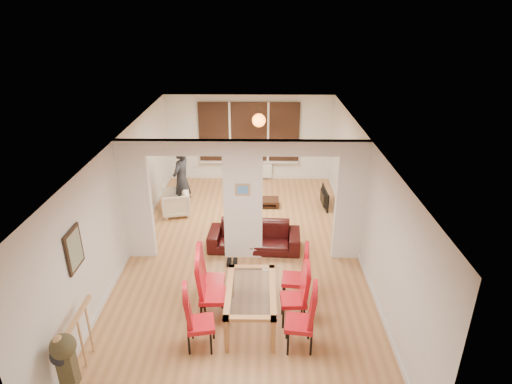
{
  "coord_description": "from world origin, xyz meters",
  "views": [
    {
      "loc": [
        0.37,
        -7.95,
        5.02
      ],
      "look_at": [
        0.26,
        0.6,
        1.24
      ],
      "focal_mm": 30.0,
      "sensor_mm": 36.0,
      "label": 1
    }
  ],
  "objects_px": {
    "dining_chair_rb": "(293,296)",
    "dining_chair_lb": "(214,291)",
    "person": "(182,180)",
    "coffee_table": "(262,203)",
    "television": "(322,198)",
    "dining_chair_rc": "(294,276)",
    "dining_chair_ra": "(299,319)",
    "dining_table": "(251,306)",
    "sofa": "(254,237)",
    "armchair": "(176,203)",
    "dining_chair_la": "(200,320)",
    "bottle": "(257,194)",
    "dining_chair_lc": "(212,277)",
    "bowl": "(255,198)"
  },
  "relations": [
    {
      "from": "dining_chair_ra",
      "to": "dining_chair_rc",
      "type": "xyz_separation_m",
      "value": [
        -0.0,
        1.18,
        -0.01
      ]
    },
    {
      "from": "dining_chair_la",
      "to": "dining_chair_lc",
      "type": "bearing_deg",
      "value": 76.28
    },
    {
      "from": "dining_table",
      "to": "dining_chair_rb",
      "type": "bearing_deg",
      "value": 3.59
    },
    {
      "from": "dining_chair_la",
      "to": "television",
      "type": "bearing_deg",
      "value": 53.44
    },
    {
      "from": "coffee_table",
      "to": "bowl",
      "type": "bearing_deg",
      "value": 165.34
    },
    {
      "from": "dining_chair_ra",
      "to": "armchair",
      "type": "xyz_separation_m",
      "value": [
        -2.81,
        4.66,
        -0.22
      ]
    },
    {
      "from": "dining_chair_ra",
      "to": "television",
      "type": "distance_m",
      "value": 5.29
    },
    {
      "from": "dining_chair_ra",
      "to": "sofa",
      "type": "height_order",
      "value": "dining_chair_ra"
    },
    {
      "from": "dining_chair_rb",
      "to": "armchair",
      "type": "height_order",
      "value": "dining_chair_rb"
    },
    {
      "from": "dining_chair_la",
      "to": "bottle",
      "type": "xyz_separation_m",
      "value": [
        0.83,
        5.21,
        -0.18
      ]
    },
    {
      "from": "dining_chair_ra",
      "to": "coffee_table",
      "type": "relative_size",
      "value": 1.24
    },
    {
      "from": "dining_table",
      "to": "dining_chair_rb",
      "type": "xyz_separation_m",
      "value": [
        0.71,
        0.04,
        0.19
      ]
    },
    {
      "from": "person",
      "to": "coffee_table",
      "type": "distance_m",
      "value": 2.23
    },
    {
      "from": "dining_chair_rb",
      "to": "television",
      "type": "bearing_deg",
      "value": 73.96
    },
    {
      "from": "dining_chair_rb",
      "to": "armchair",
      "type": "xyz_separation_m",
      "value": [
        -2.76,
        4.06,
        -0.21
      ]
    },
    {
      "from": "dining_chair_lc",
      "to": "sofa",
      "type": "distance_m",
      "value": 2.04
    },
    {
      "from": "sofa",
      "to": "television",
      "type": "xyz_separation_m",
      "value": [
        1.77,
        2.18,
        -0.05
      ]
    },
    {
      "from": "television",
      "to": "dining_chair_lc",
      "type": "bearing_deg",
      "value": 145.91
    },
    {
      "from": "dining_chair_rb",
      "to": "dining_chair_lb",
      "type": "bearing_deg",
      "value": 176.09
    },
    {
      "from": "bottle",
      "to": "dining_chair_rb",
      "type": "bearing_deg",
      "value": -81.93
    },
    {
      "from": "armchair",
      "to": "coffee_table",
      "type": "relative_size",
      "value": 0.81
    },
    {
      "from": "dining_table",
      "to": "dining_chair_lb",
      "type": "bearing_deg",
      "value": 173.62
    },
    {
      "from": "sofa",
      "to": "armchair",
      "type": "xyz_separation_m",
      "value": [
        -2.06,
        1.67,
        0.03
      ]
    },
    {
      "from": "person",
      "to": "sofa",
      "type": "bearing_deg",
      "value": 64.73
    },
    {
      "from": "dining_chair_la",
      "to": "bottle",
      "type": "relative_size",
      "value": 3.69
    },
    {
      "from": "dining_chair_lc",
      "to": "armchair",
      "type": "distance_m",
      "value": 3.81
    },
    {
      "from": "dining_chair_lc",
      "to": "dining_table",
      "type": "bearing_deg",
      "value": -37.67
    },
    {
      "from": "dining_chair_lc",
      "to": "sofa",
      "type": "xyz_separation_m",
      "value": [
        0.72,
        1.89,
        -0.25
      ]
    },
    {
      "from": "sofa",
      "to": "dining_chair_rc",
      "type": "bearing_deg",
      "value": -64.27
    },
    {
      "from": "armchair",
      "to": "dining_chair_rb",
      "type": "bearing_deg",
      "value": 21.3
    },
    {
      "from": "dining_chair_rb",
      "to": "dining_chair_la",
      "type": "bearing_deg",
      "value": -160.46
    },
    {
      "from": "television",
      "to": "coffee_table",
      "type": "xyz_separation_m",
      "value": [
        -1.6,
        -0.01,
        -0.15
      ]
    },
    {
      "from": "coffee_table",
      "to": "dining_chair_la",
      "type": "bearing_deg",
      "value": -100.53
    },
    {
      "from": "dining_chair_la",
      "to": "coffee_table",
      "type": "bearing_deg",
      "value": 69.16
    },
    {
      "from": "coffee_table",
      "to": "bottle",
      "type": "xyz_separation_m",
      "value": [
        -0.13,
        0.03,
        0.24
      ]
    },
    {
      "from": "dining_chair_rc",
      "to": "bottle",
      "type": "height_order",
      "value": "dining_chair_rc"
    },
    {
      "from": "television",
      "to": "dining_chair_rc",
      "type": "bearing_deg",
      "value": 162.98
    },
    {
      "from": "sofa",
      "to": "bottle",
      "type": "distance_m",
      "value": 2.21
    },
    {
      "from": "dining_chair_lb",
      "to": "television",
      "type": "distance_m",
      "value": 5.17
    },
    {
      "from": "sofa",
      "to": "bottle",
      "type": "height_order",
      "value": "sofa"
    },
    {
      "from": "television",
      "to": "armchair",
      "type": "bearing_deg",
      "value": 95.04
    },
    {
      "from": "television",
      "to": "bottle",
      "type": "bearing_deg",
      "value": 86.72
    },
    {
      "from": "armchair",
      "to": "bowl",
      "type": "xyz_separation_m",
      "value": [
        2.04,
        0.55,
        -0.1
      ]
    },
    {
      "from": "person",
      "to": "bottle",
      "type": "distance_m",
      "value": 2.04
    },
    {
      "from": "sofa",
      "to": "armchair",
      "type": "height_order",
      "value": "armchair"
    },
    {
      "from": "dining_chair_lc",
      "to": "bottle",
      "type": "height_order",
      "value": "dining_chair_lc"
    },
    {
      "from": "dining_chair_lc",
      "to": "television",
      "type": "relative_size",
      "value": 1.25
    },
    {
      "from": "bowl",
      "to": "person",
      "type": "bearing_deg",
      "value": -171.25
    },
    {
      "from": "coffee_table",
      "to": "dining_chair_ra",
      "type": "bearing_deg",
      "value": -83.65
    },
    {
      "from": "person",
      "to": "bottle",
      "type": "height_order",
      "value": "person"
    }
  ]
}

